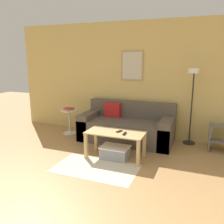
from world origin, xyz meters
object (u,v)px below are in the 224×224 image
Objects in this scene: remote_control at (125,134)px; step_stool at (219,137)px; cell_phone at (119,131)px; coffee_table at (115,137)px; side_table at (69,120)px; couch at (127,127)px; floor_lamp at (192,93)px; book_stack at (69,109)px; storage_bin at (115,152)px.

remote_control is 1.93m from step_stool.
step_stool is (1.69, 1.02, -0.22)m from cell_phone.
remote_control reaches higher than coffee_table.
coffee_table is 1.83× the size of side_table.
couch is 1.25× the size of floor_lamp.
book_stack is 1.54× the size of remote_control.
cell_phone is (1.56, -0.86, 0.14)m from side_table.
book_stack is at bearing 126.08° from side_table.
floor_lamp is 2.80m from side_table.
cell_phone is 1.98m from step_stool.
side_table is 3.77× the size of remote_control.
coffee_table is at bearing -31.48° from book_stack.
coffee_table is at bearing 162.26° from remote_control.
storage_bin is 3.61× the size of cell_phone.
remote_control is at bearing -131.24° from floor_lamp.
step_stool is at bearing 31.57° from coffee_table.
floor_lamp is at bearing 60.73° from cell_phone.
side_table is at bearing 169.09° from cell_phone.
couch is 8.47× the size of book_stack.
coffee_table is 0.27m from storage_bin.
couch reaches higher than cell_phone.
couch is 1.51m from floor_lamp.
floor_lamp is 3.18× the size of step_stool.
remote_control is at bearing -29.74° from book_stack.
cell_phone is (-0.13, 0.10, -0.01)m from remote_control.
storage_bin is 2.18× the size of book_stack.
storage_bin is at bearing -147.48° from step_stool.
storage_bin is 3.37× the size of remote_control.
remote_control is (1.69, -0.96, 0.15)m from side_table.
remote_control is 0.30× the size of step_stool.
remote_control reaches higher than storage_bin.
side_table is (-1.51, 0.95, 0.23)m from storage_bin.
remote_control is (0.28, -1.01, 0.20)m from couch.
floor_lamp is 0.99m from step_stool.
remote_control is (-1.00, -1.14, -0.59)m from floor_lamp.
floor_lamp is (1.19, 1.10, 0.70)m from coffee_table.
cell_phone reaches higher than storage_bin.
side_table is at bearing 147.84° from storage_bin.
side_table reaches higher than cell_phone.
book_stack reaches higher than remote_control.
cell_phone is at bearing 43.51° from coffee_table.
coffee_table is at bearing -118.36° from cell_phone.
book_stack is at bearing -178.21° from couch.
cell_phone is at bearing -29.04° from side_table.
storage_bin is 0.42m from remote_control.
side_table is 4.04× the size of cell_phone.
floor_lamp is at bearing 177.43° from step_stool.
storage_bin is 0.38m from cell_phone.
floor_lamp reaches higher than book_stack.
remote_control is 1.07× the size of cell_phone.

